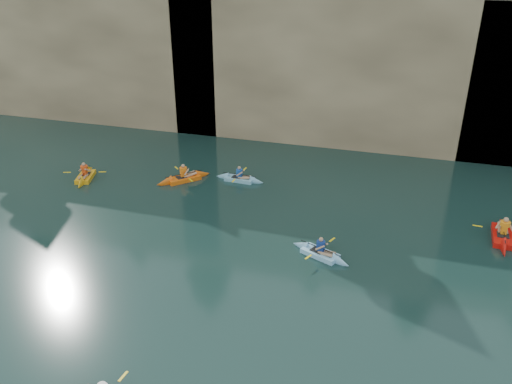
# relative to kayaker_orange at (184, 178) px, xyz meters

# --- Properties ---
(ground) EXTENTS (160.00, 160.00, 0.00)m
(ground) POSITION_rel_kayaker_orange_xyz_m (5.98, -13.69, -0.15)
(ground) COLOR black
(ground) RESTS_ON ground
(cliff) EXTENTS (70.00, 16.00, 12.00)m
(cliff) POSITION_rel_kayaker_orange_xyz_m (5.98, 16.31, 5.85)
(cliff) COLOR tan
(cliff) RESTS_ON ground
(cliff_slab_west) EXTENTS (26.00, 2.40, 10.56)m
(cliff_slab_west) POSITION_rel_kayaker_orange_xyz_m (-14.02, 8.91, 5.13)
(cliff_slab_west) COLOR tan
(cliff_slab_west) RESTS_ON ground
(cliff_slab_center) EXTENTS (24.00, 2.40, 11.40)m
(cliff_slab_center) POSITION_rel_kayaker_orange_xyz_m (7.98, 8.91, 5.55)
(cliff_slab_center) COLOR tan
(cliff_slab_center) RESTS_ON ground
(sea_cave_west) EXTENTS (4.50, 1.00, 4.00)m
(sea_cave_west) POSITION_rel_kayaker_orange_xyz_m (-12.02, 8.26, 1.85)
(sea_cave_west) COLOR black
(sea_cave_west) RESTS_ON ground
(sea_cave_center) EXTENTS (3.50, 1.00, 3.20)m
(sea_cave_center) POSITION_rel_kayaker_orange_xyz_m (1.98, 8.26, 1.45)
(sea_cave_center) COLOR black
(sea_cave_center) RESTS_ON ground
(sea_cave_east) EXTENTS (5.00, 1.00, 4.50)m
(sea_cave_east) POSITION_rel_kayaker_orange_xyz_m (15.98, 8.26, 2.10)
(sea_cave_east) COLOR black
(sea_cave_east) RESTS_ON ground
(kayaker_orange) EXTENTS (2.76, 2.93, 1.25)m
(kayaker_orange) POSITION_rel_kayaker_orange_xyz_m (0.00, 0.00, 0.00)
(kayaker_orange) COLOR #F05F0F
(kayaker_orange) RESTS_ON ground
(kayaker_ltblue_near) EXTENTS (2.89, 2.09, 1.12)m
(kayaker_ltblue_near) POSITION_rel_kayaker_orange_xyz_m (8.88, -5.56, -0.01)
(kayaker_ltblue_near) COLOR #93CFF6
(kayaker_ltblue_near) RESTS_ON ground
(kayaker_red_far) EXTENTS (2.61, 3.68, 1.34)m
(kayaker_red_far) POSITION_rel_kayaker_orange_xyz_m (16.50, -1.72, 0.01)
(kayaker_red_far) COLOR red
(kayaker_red_far) RESTS_ON ground
(kayaker_yellow) EXTENTS (2.32, 3.09, 1.24)m
(kayaker_yellow) POSITION_rel_kayaker_orange_xyz_m (-5.52, -1.41, -0.00)
(kayaker_yellow) COLOR #EDA214
(kayaker_yellow) RESTS_ON ground
(kayaker_ltblue_mid) EXTENTS (2.93, 2.20, 1.10)m
(kayaker_ltblue_mid) POSITION_rel_kayaker_orange_xyz_m (3.04, 0.90, -0.02)
(kayaker_ltblue_mid) COLOR #7DB8D1
(kayaker_ltblue_mid) RESTS_ON ground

